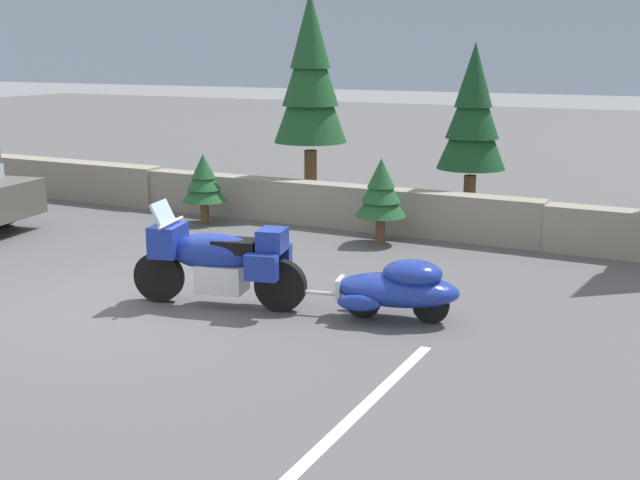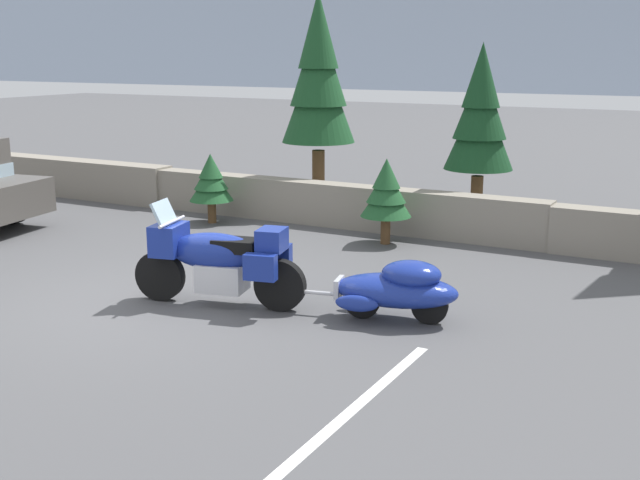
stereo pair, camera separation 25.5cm
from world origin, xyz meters
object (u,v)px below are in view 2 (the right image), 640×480
Objects in this scene: pine_tree_far_right at (480,114)px; pine_tree_secondary at (318,76)px; touring_motorcycle at (218,258)px; car_shaped_trailer at (397,288)px.

pine_tree_secondary is at bearing -179.28° from pine_tree_far_right.
touring_motorcycle is at bearing -103.65° from pine_tree_far_right.
pine_tree_secondary is (-1.82, 6.04, 2.10)m from touring_motorcycle.
car_shaped_trailer is 0.66× the size of pine_tree_far_right.
pine_tree_secondary is at bearing 106.73° from touring_motorcycle.
car_shaped_trailer is at bearing 12.88° from touring_motorcycle.
car_shaped_trailer is (2.26, 0.52, -0.21)m from touring_motorcycle.
pine_tree_far_right is at bearing 0.72° from pine_tree_secondary.
pine_tree_far_right is (-0.78, 5.56, 1.69)m from car_shaped_trailer.
touring_motorcycle is 6.65m from pine_tree_secondary.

